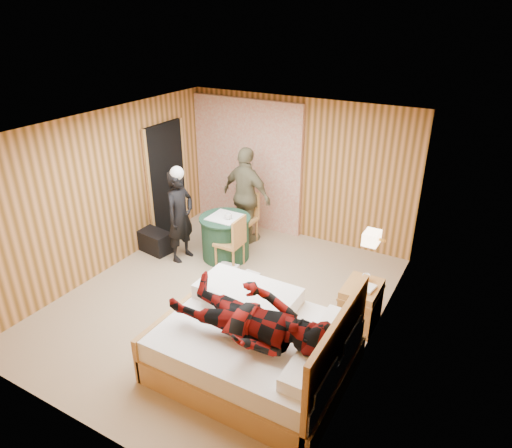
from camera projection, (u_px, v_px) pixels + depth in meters
The scene contains 23 objects.
floor at pixel (222, 300), 6.58m from camera, with size 4.20×5.00×0.01m, color tan.
ceiling at pixel (215, 129), 5.50m from camera, with size 4.20×5.00×0.01m, color silver.
wall_back at pixel (298, 169), 8.01m from camera, with size 4.20×0.02×2.50m, color tan.
wall_left at pixel (105, 193), 6.97m from camera, with size 0.02×5.00×2.50m, color tan.
wall_right at pixel (375, 261), 5.11m from camera, with size 0.02×5.00×2.50m, color tan.
curtain at pixel (247, 164), 8.42m from camera, with size 2.20×0.08×2.40m, color beige.
doorway at pixel (167, 180), 8.15m from camera, with size 0.06×0.90×2.05m, color black.
wall_lamp at pixel (372, 238), 5.52m from camera, with size 0.26×0.24×0.16m.
bed at pixel (258, 346), 5.20m from camera, with size 2.11×1.66×1.14m.
nightstand at pixel (360, 304), 5.96m from camera, with size 0.46×0.63×0.60m.
round_table at pixel (225, 237), 7.57m from camera, with size 0.84×0.84×0.75m.
chair_far at pixel (246, 214), 8.03m from camera, with size 0.42×0.42×0.93m.
chair_near at pixel (234, 239), 7.20m from camera, with size 0.41×0.41×0.89m.
duffel_bag at pixel (154, 241), 7.86m from camera, with size 0.64×0.34×0.36m, color black.
sneaker_left at pixel (229, 268), 7.26m from camera, with size 0.30×0.12×0.14m, color white.
sneaker_right at pixel (252, 276), 7.08m from camera, with size 0.25×0.10×0.11m, color white.
woman_standing at pixel (180, 216), 7.37m from camera, with size 0.56×0.37×1.53m, color black.
man_at_table at pixel (247, 196), 7.91m from camera, with size 1.01×0.42×1.72m, color #6A6346.
man_on_bed at pixel (250, 309), 4.71m from camera, with size 1.77×0.67×0.86m, color #690C0A.
book_lower at pixel (361, 287), 5.79m from camera, with size 0.17×0.22×0.02m, color white.
book_upper at pixel (362, 285), 5.79m from camera, with size 0.16×0.22×0.02m, color white.
cup_nightstand at pixel (366, 278), 5.92m from camera, with size 0.10×0.10×0.09m, color white.
cup_table at pixel (228, 216), 7.31m from camera, with size 0.12×0.12×0.10m, color white.
Camera 1 is at (3.11, -4.52, 3.82)m, focal length 32.00 mm.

